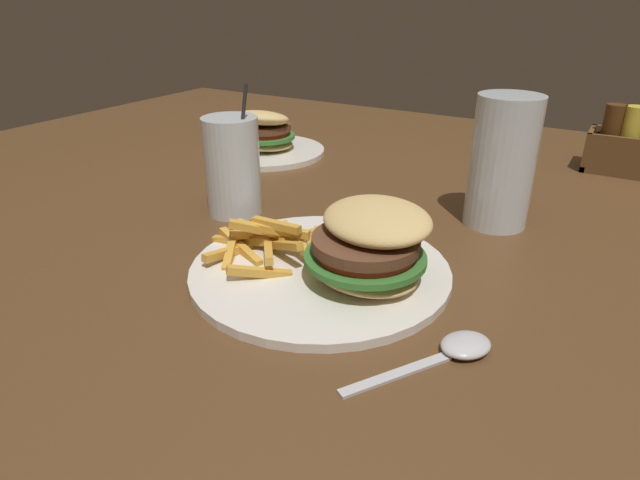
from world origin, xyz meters
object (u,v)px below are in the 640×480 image
meal_plate_near (341,256)px  spoon (458,348)px  condiment_caddy (627,148)px  meal_plate_far (264,139)px  juice_glass (233,171)px  beer_glass (501,166)px

meal_plate_near → spoon: size_ratio=2.09×
meal_plate_near → condiment_caddy: size_ratio=2.34×
meal_plate_far → condiment_caddy: (0.60, 0.23, 0.01)m
meal_plate_near → juice_glass: juice_glass is taller
spoon → meal_plate_far: bearing=83.0°
meal_plate_near → beer_glass: (0.11, 0.24, 0.05)m
spoon → condiment_caddy: condiment_caddy is taller
juice_glass → spoon: 0.41m
spoon → condiment_caddy: 0.65m
juice_glass → spoon: (0.38, -0.16, -0.06)m
meal_plate_near → meal_plate_far: (-0.36, 0.35, 0.00)m
meal_plate_near → meal_plate_far: size_ratio=1.30×
beer_glass → condiment_caddy: (0.13, 0.34, -0.04)m
condiment_caddy → spoon: bearing=-97.6°
beer_glass → condiment_caddy: beer_glass is taller
beer_glass → juice_glass: size_ratio=0.95×
juice_glass → beer_glass: bearing=24.2°
spoon → condiment_caddy: size_ratio=1.12×
meal_plate_far → juice_glass: bearing=-62.0°
juice_glass → meal_plate_near: bearing=-22.7°
meal_plate_near → condiment_caddy: 0.63m
meal_plate_far → meal_plate_near: bearing=-44.3°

